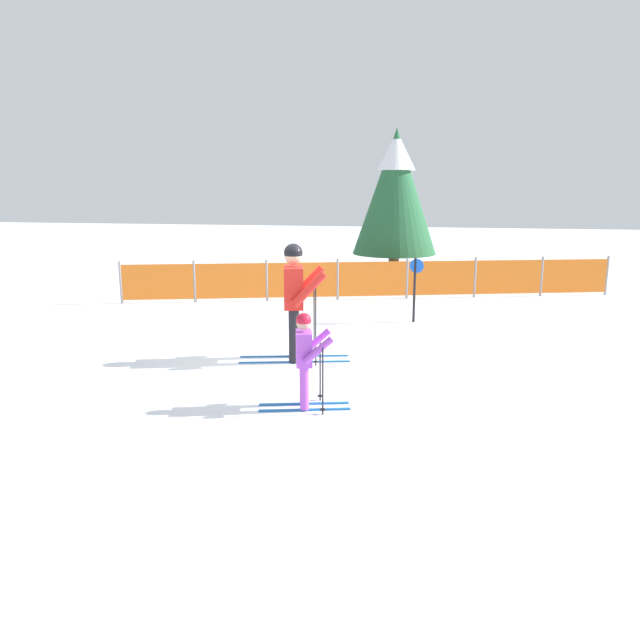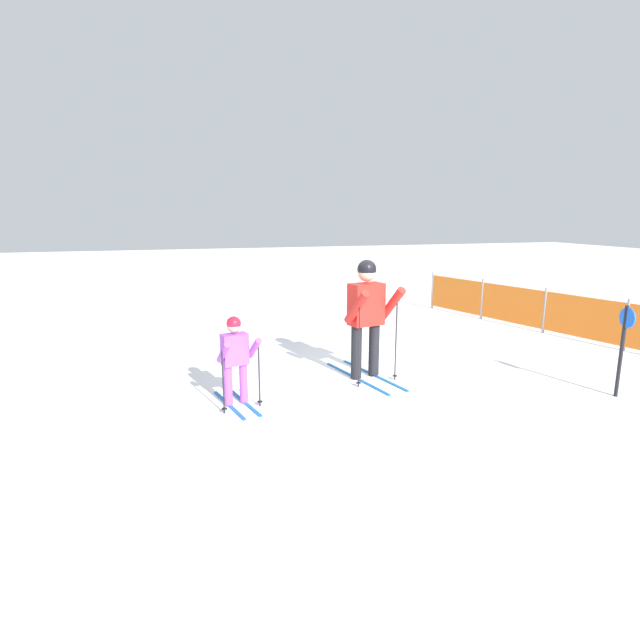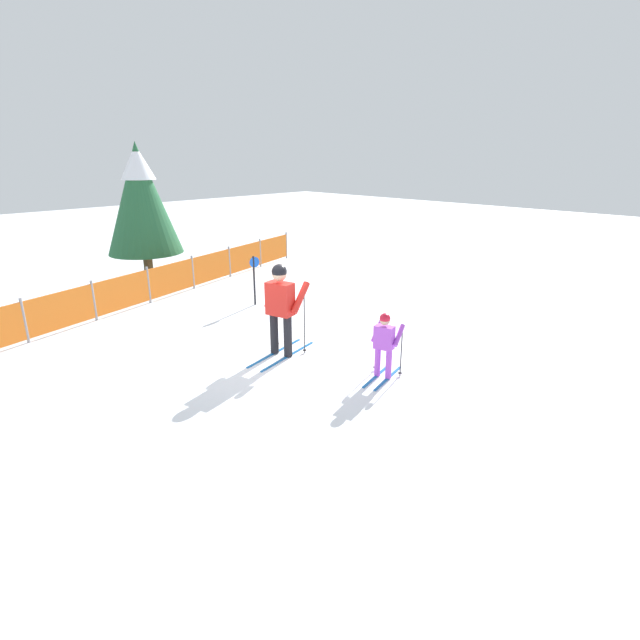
{
  "view_description": "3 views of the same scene",
  "coord_description": "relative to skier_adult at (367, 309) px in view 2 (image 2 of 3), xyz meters",
  "views": [
    {
      "loc": [
        2.22,
        -9.36,
        2.75
      ],
      "look_at": [
        0.8,
        -1.11,
        0.89
      ],
      "focal_mm": 35.0,
      "sensor_mm": 36.0,
      "label": 1
    },
    {
      "loc": [
        7.15,
        -2.89,
        2.51
      ],
      "look_at": [
        0.51,
        -0.91,
        1.03
      ],
      "focal_mm": 28.0,
      "sensor_mm": 36.0,
      "label": 2
    },
    {
      "loc": [
        -5.8,
        -7.03,
        3.84
      ],
      "look_at": [
        0.57,
        -0.81,
        0.81
      ],
      "focal_mm": 28.0,
      "sensor_mm": 36.0,
      "label": 3
    }
  ],
  "objects": [
    {
      "name": "skier_adult",
      "position": [
        0.0,
        0.0,
        0.0
      ],
      "size": [
        1.77,
        0.87,
        1.83
      ],
      "rotation": [
        0.0,
        0.0,
        0.22
      ],
      "color": "#1966B2",
      "rests_on": "ground_plane"
    },
    {
      "name": "trail_marker",
      "position": [
        1.77,
        3.06,
        -0.29
      ],
      "size": [
        0.28,
        0.06,
        1.29
      ],
      "color": "black",
      "rests_on": "ground_plane"
    },
    {
      "name": "skier_child",
      "position": [
        0.57,
        -2.07,
        -0.39
      ],
      "size": [
        1.16,
        0.58,
        1.21
      ],
      "rotation": [
        0.0,
        0.0,
        0.23
      ],
      "color": "#1966B2",
      "rests_on": "ground_plane"
    },
    {
      "name": "ground_plane",
      "position": [
        -0.23,
        0.09,
        -1.09
      ],
      "size": [
        60.0,
        60.0,
        0.0
      ],
      "primitive_type": "plane",
      "color": "white"
    }
  ]
}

